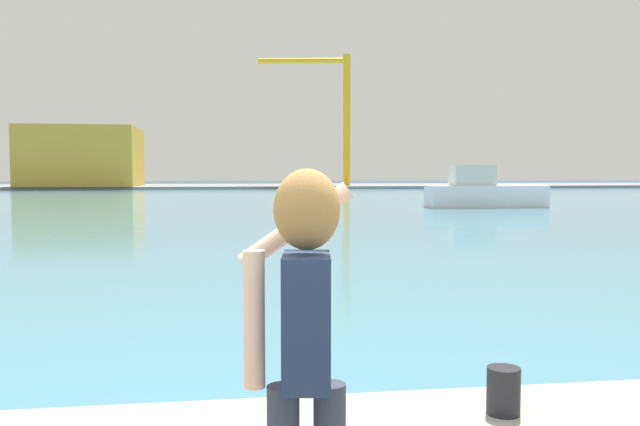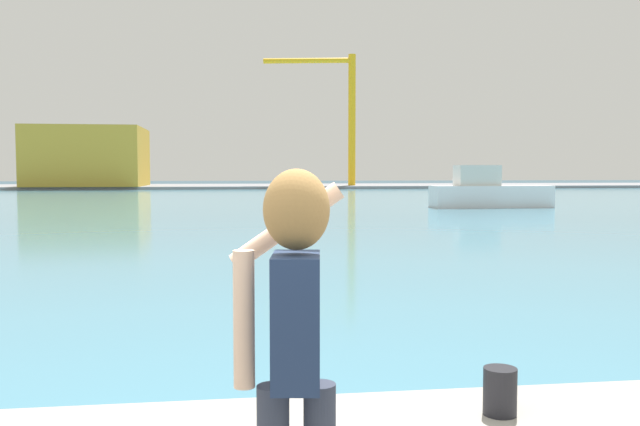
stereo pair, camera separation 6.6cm
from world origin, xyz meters
The scene contains 8 objects.
ground_plane centered at (0.00, 50.00, 0.00)m, with size 220.00×220.00×0.00m, color #334751.
harbor_water centered at (0.00, 52.00, 0.01)m, with size 140.00×100.00×0.02m, color teal.
far_shore_dock centered at (0.00, 92.00, 0.18)m, with size 140.00×20.00×0.36m, color gray.
person_photographer centered at (-0.02, -0.25, 1.61)m, with size 0.53×0.56×1.74m.
harbor_bollard centered at (1.62, 1.41, 0.71)m, with size 0.24×0.24×0.34m, color black.
boat_moored centered at (15.79, 36.88, 0.96)m, with size 7.50×1.93×2.63m.
warehouse_left centered at (-18.43, 88.29, 4.18)m, with size 14.20×13.22×7.64m, color gold.
port_crane centered at (14.98, 87.55, 11.26)m, with size 12.43×3.13×17.75m.
Camera 2 is at (-0.29, -3.04, 2.27)m, focal length 37.61 mm.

